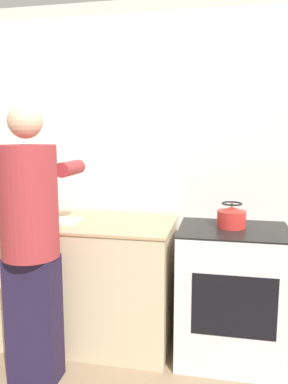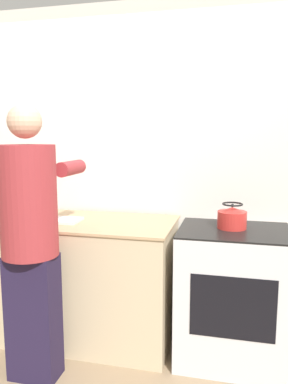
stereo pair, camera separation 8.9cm
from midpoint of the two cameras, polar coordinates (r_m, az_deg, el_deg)
ground_plane at (r=2.84m, az=-6.72°, el=-24.78°), size 12.00×12.00×0.00m
wall_back at (r=3.11m, az=-2.86°, el=3.77°), size 8.00×0.05×2.60m
counter at (r=3.05m, az=-12.29°, el=-12.73°), size 1.62×0.71×0.93m
oven at (r=2.77m, az=12.34°, el=-14.87°), size 0.75×0.59×0.93m
person at (r=2.43m, az=-17.79°, el=-6.48°), size 0.39×0.63×1.74m
cutting_board at (r=2.88m, az=-14.02°, el=-4.24°), size 0.33×0.21×0.02m
knife at (r=2.87m, az=-14.53°, el=-4.03°), size 0.23×0.10×0.01m
kettle at (r=2.64m, az=12.25°, el=-3.76°), size 0.20×0.20×0.17m
bowl_mixing at (r=3.10m, az=-21.15°, el=-3.32°), size 0.15×0.15×0.05m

